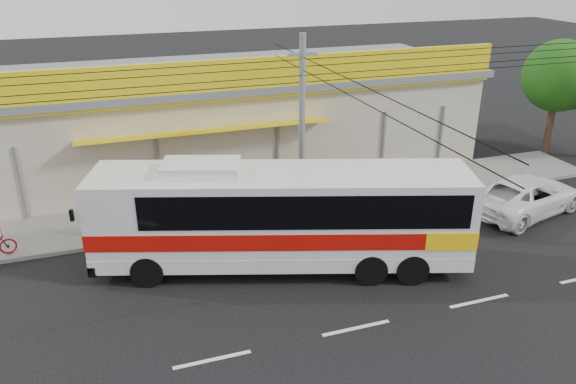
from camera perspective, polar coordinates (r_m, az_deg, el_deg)
The scene contains 9 objects.
ground at distance 17.80m, azimuth 3.46°, elevation -9.06°, with size 120.00×120.00×0.00m, color black.
sidewalk at distance 22.75m, azimuth -2.21°, elevation -1.22°, with size 30.00×3.20×0.15m, color slate.
lane_markings at distance 15.93m, azimuth 6.94°, elevation -13.58°, with size 50.00×0.12×0.01m, color silver, non-canonical shape.
storefront_building at distance 27.04m, azimuth -5.73°, elevation 7.73°, with size 22.60×9.20×5.70m.
coach_bus at distance 17.66m, azimuth -0.07°, elevation -2.08°, with size 11.98×6.01×3.63m.
motorbike_dark at distance 22.59m, azimuth -15.20°, elevation -0.75°, with size 0.44×1.56×0.94m, color black.
white_car at distance 23.82m, azimuth 22.99°, elevation -0.31°, with size 2.38×5.17×1.44m, color white.
utility_pole at distance 19.61m, azimuth 1.47°, elevation 12.30°, with size 34.00×14.00×7.00m.
tree_near at distance 30.47m, azimuth 26.01°, elevation 10.33°, with size 3.45×3.45×5.72m.
Camera 1 is at (-5.86, -13.85, 9.53)m, focal length 35.00 mm.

